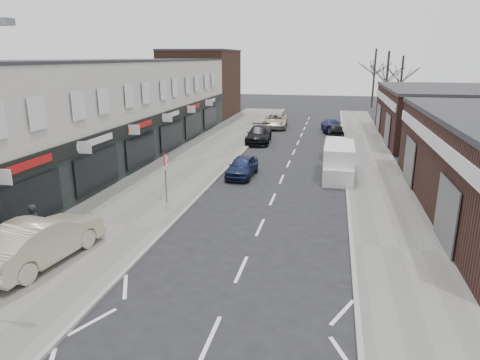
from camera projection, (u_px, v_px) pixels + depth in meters
The scene contains 18 objects.
pavement_left at pixel (197, 159), 31.66m from camera, with size 5.50×64.00×0.12m, color slate.
pavement_right at pixel (373, 167), 29.11m from camera, with size 3.50×64.00×0.12m, color slate.
shop_terrace_left at pixel (92, 113), 29.72m from camera, with size 8.00×41.00×7.10m, color beige.
brick_block_far at pixel (201, 84), 53.54m from camera, with size 8.00×10.00×8.00m, color #432B1D.
right_unit_far at pixel (442, 115), 38.40m from camera, with size 10.00×16.00×4.50m, color #391E1A.
tree_far_a at pixel (383, 118), 52.89m from camera, with size 3.60×3.60×8.00m, color #382D26, non-canonical shape.
tree_far_b at pixel (398, 113), 58.01m from camera, with size 3.60×3.60×7.50m, color #382D26, non-canonical shape.
tree_far_c at pixel (371, 107), 64.26m from camera, with size 3.60×3.60×8.50m, color #382D26, non-canonical shape.
warning_sign at pixel (166, 163), 21.35m from camera, with size 0.12×0.80×2.70m.
white_van at pixel (338, 162), 26.94m from camera, with size 1.86×5.16×2.01m.
sedan_on_pavement at pixel (42, 240), 15.39m from camera, with size 1.76×5.05×1.66m, color #C2B59B.
pedestrian at pixel (35, 226), 16.59m from camera, with size 0.64×0.42×1.75m, color black.
parked_car_left_a at pixel (242, 166), 26.97m from camera, with size 1.53×3.81×1.30m, color #131D3B.
parked_car_left_b at pixel (259, 134), 37.68m from camera, with size 2.04×5.01×1.45m, color black.
parked_car_left_c at pixel (275, 121), 45.61m from camera, with size 2.45×5.31×1.48m, color #B6A992.
parked_car_right_a at pixel (336, 146), 32.77m from camera, with size 1.57×4.51×1.49m, color silver.
parked_car_right_b at pixel (335, 130), 40.46m from camera, with size 1.50×3.72×1.27m, color black.
parked_car_right_c at pixel (331, 125), 43.36m from camera, with size 1.81×4.44×1.29m, color #161846.
Camera 1 is at (2.87, -7.49, 7.29)m, focal length 32.00 mm.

